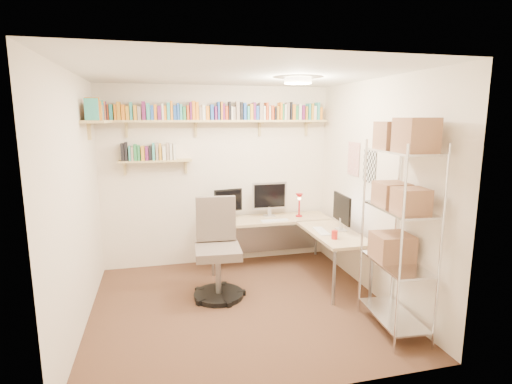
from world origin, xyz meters
TOP-DOWN VIEW (x-y plane):
  - ground at (0.00, 0.00)m, footprint 3.20×3.20m
  - room_shell at (0.00, 0.00)m, footprint 3.24×3.04m
  - wall_shelves at (-0.39, 1.30)m, footprint 3.12×1.09m
  - corner_desk at (0.69, 0.96)m, footprint 1.80×1.72m
  - office_chair at (-0.20, 0.35)m, footprint 0.61×0.62m
  - wire_rack at (1.36, -0.82)m, footprint 0.46×0.83m

SIDE VIEW (x-z plane):
  - ground at x=0.00m, z-range 0.00..0.00m
  - office_chair at x=-0.20m, z-range -0.09..1.06m
  - corner_desk at x=0.69m, z-range 0.08..1.25m
  - wire_rack at x=1.36m, z-range 0.33..2.39m
  - room_shell at x=0.00m, z-range 0.29..2.81m
  - wall_shelves at x=-0.39m, z-range 1.63..2.43m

